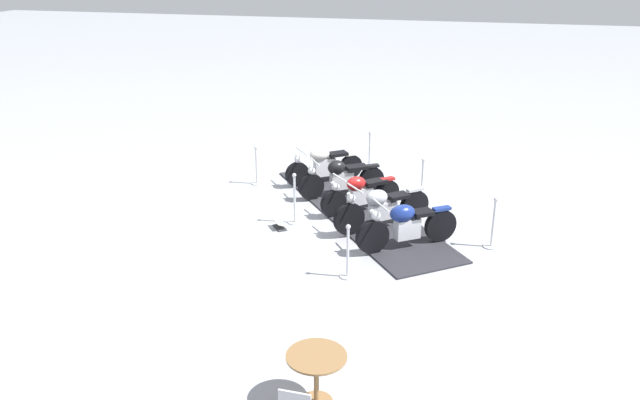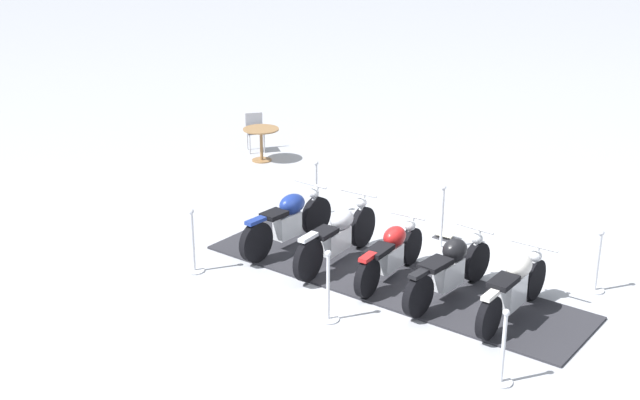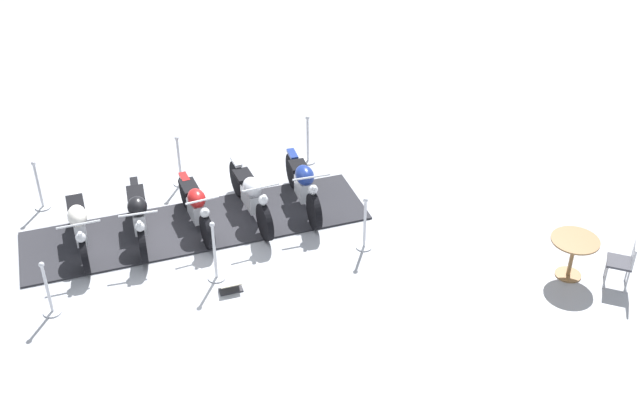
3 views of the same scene
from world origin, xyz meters
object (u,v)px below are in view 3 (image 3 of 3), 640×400
at_px(stanchion_left_front, 40,192).
at_px(motorcycle_cream, 79,225).
at_px(stanchion_right_front, 49,295).
at_px(cafe_table, 574,249).
at_px(stanchion_right_rear, 365,230).
at_px(info_placard, 231,288).
at_px(stanchion_left_rear, 308,147).
at_px(motorcycle_chrome, 251,195).
at_px(stanchion_right_mid, 215,259).
at_px(motorcycle_navy, 303,184).
at_px(stanchion_left_mid, 180,168).
at_px(motorcycle_black, 139,215).
at_px(cafe_chair_near_table, 624,261).
at_px(motorcycle_maroon, 196,206).

bearing_deg(stanchion_left_front, motorcycle_cream, -122.42).
distance_m(stanchion_right_front, cafe_table, 8.61).
distance_m(stanchion_left_front, stanchion_right_rear, 6.28).
xyz_separation_m(stanchion_left_front, info_placard, (-1.20, -4.45, -0.30)).
height_order(stanchion_left_rear, stanchion_right_rear, stanchion_left_rear).
height_order(motorcycle_cream, motorcycle_chrome, motorcycle_chrome).
height_order(motorcycle_chrome, stanchion_right_front, motorcycle_chrome).
height_order(motorcycle_cream, info_placard, motorcycle_cream).
bearing_deg(stanchion_right_mid, motorcycle_navy, -15.89).
relative_size(stanchion_left_mid, stanchion_right_rear, 1.03).
bearing_deg(motorcycle_black, stanchion_left_rear, 117.72).
bearing_deg(cafe_chair_near_table, motorcycle_black, 10.31).
bearing_deg(motorcycle_navy, stanchion_left_mid, -126.06).
height_order(motorcycle_navy, stanchion_left_mid, stanchion_left_mid).
bearing_deg(motorcycle_cream, motorcycle_black, 90.04).
bearing_deg(stanchion_right_rear, stanchion_right_front, 126.83).
bearing_deg(motorcycle_cream, motorcycle_maroon, 89.92).
relative_size(motorcycle_cream, motorcycle_maroon, 1.09).
xyz_separation_m(motorcycle_cream, stanchion_right_front, (-1.63, -0.44, -0.18)).
height_order(motorcycle_navy, cafe_chair_near_table, motorcycle_navy).
distance_m(motorcycle_navy, stanchion_right_rear, 1.70).
xyz_separation_m(motorcycle_cream, info_placard, (-0.25, -2.96, -0.47)).
bearing_deg(stanchion_right_mid, stanchion_right_front, 126.83).
bearing_deg(info_placard, stanchion_right_mid, -69.91).
xyz_separation_m(stanchion_right_mid, stanchion_left_mid, (2.58, 1.93, -0.04)).
bearing_deg(stanchion_right_rear, cafe_table, -85.23).
bearing_deg(stanchion_left_mid, motorcycle_chrome, -111.01).
relative_size(motorcycle_maroon, stanchion_left_front, 1.55).
relative_size(motorcycle_cream, cafe_table, 2.17).
bearing_deg(stanchion_right_mid, stanchion_left_front, 76.76).
bearing_deg(info_placard, stanchion_left_rear, -125.10).
distance_m(stanchion_left_rear, cafe_table, 5.93).
bearing_deg(cafe_chair_near_table, stanchion_left_rear, -18.39).
xyz_separation_m(motorcycle_maroon, motorcycle_navy, (1.23, -1.66, 0.05)).
bearing_deg(cafe_chair_near_table, stanchion_left_front, 6.76).
height_order(motorcycle_chrome, info_placard, motorcycle_chrome).
bearing_deg(stanchion_left_mid, stanchion_right_front, 176.91).
height_order(motorcycle_chrome, stanchion_right_mid, stanchion_right_mid).
height_order(motorcycle_chrome, stanchion_left_front, motorcycle_chrome).
bearing_deg(cafe_chair_near_table, stanchion_right_rear, 5.32).
bearing_deg(motorcycle_chrome, stanchion_right_front, -70.91).
relative_size(motorcycle_navy, stanchion_right_mid, 1.64).
relative_size(stanchion_right_rear, cafe_chair_near_table, 1.20).
xyz_separation_m(stanchion_right_mid, cafe_table, (1.91, -5.69, 0.17)).
distance_m(motorcycle_maroon, info_placard, 2.04).
distance_m(motorcycle_chrome, cafe_chair_near_table, 6.62).
xyz_separation_m(stanchion_right_front, cafe_chair_near_table, (3.50, -8.67, 0.17)).
relative_size(motorcycle_cream, info_placard, 4.04).
bearing_deg(motorcycle_cream, stanchion_right_rear, 71.36).
height_order(motorcycle_black, stanchion_left_front, stanchion_left_front).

